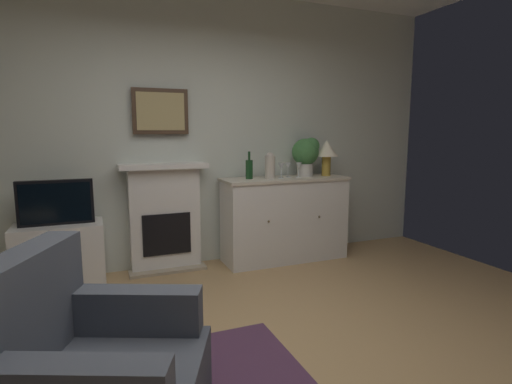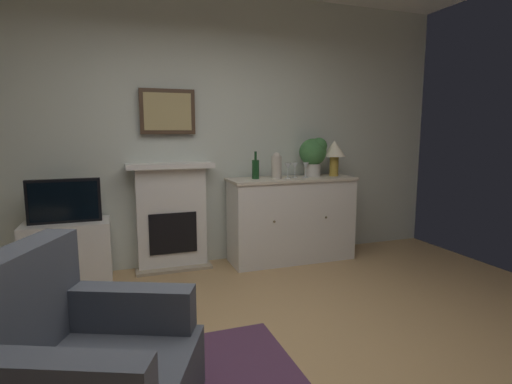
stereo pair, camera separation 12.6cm
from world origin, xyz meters
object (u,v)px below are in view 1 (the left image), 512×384
object	(u,v)px
vase_decorative	(270,166)
potted_plant_small	(306,153)
tv_set	(56,203)
framed_picture	(161,111)
wine_bottle	(249,169)
wine_glass_center	(288,166)
armchair	(90,376)
sideboard_cabinet	(285,219)
wine_glass_left	(281,167)
table_lamp	(327,151)
fireplace_unit	(165,217)
wine_glass_right	(299,166)
tv_cabinet	(60,256)

from	to	relation	value
vase_decorative	potted_plant_small	bearing A→B (deg)	11.10
tv_set	framed_picture	bearing A→B (deg)	13.31
framed_picture	wine_bottle	world-z (taller)	framed_picture
wine_glass_center	potted_plant_small	bearing A→B (deg)	6.96
wine_bottle	tv_set	xyz separation A→B (m)	(-1.85, -0.04, -0.23)
tv_set	armchair	xyz separation A→B (m)	(0.26, -2.16, -0.42)
sideboard_cabinet	wine_glass_left	distance (m)	0.59
table_lamp	potted_plant_small	world-z (taller)	potted_plant_small
wine_glass_center	fireplace_unit	bearing A→B (deg)	173.05
sideboard_cabinet	wine_glass_center	bearing A→B (deg)	20.95
wine_glass_left	wine_glass_center	size ratio (longest dim) A/B	1.00
wine_bottle	wine_glass_left	distance (m)	0.35
potted_plant_small	wine_bottle	bearing A→B (deg)	-178.94
wine_glass_left	wine_glass_center	bearing A→B (deg)	27.91
potted_plant_small	fireplace_unit	bearing A→B (deg)	175.17
table_lamp	wine_glass_left	bearing A→B (deg)	-175.88
potted_plant_small	armchair	distance (m)	3.28
armchair	wine_glass_right	bearing A→B (deg)	44.94
wine_glass_right	vase_decorative	distance (m)	0.36
wine_bottle	wine_glass_left	xyz separation A→B (m)	(0.34, -0.07, 0.01)
wine_bottle	armchair	world-z (taller)	wine_bottle
tv_cabinet	potted_plant_small	bearing A→B (deg)	0.68
tv_cabinet	armchair	size ratio (longest dim) A/B	0.72
wine_glass_left	wine_glass_center	distance (m)	0.12
wine_glass_left	tv_cabinet	world-z (taller)	wine_glass_left
fireplace_unit	wine_glass_right	distance (m)	1.53
armchair	table_lamp	bearing A→B (deg)	40.79
fireplace_unit	tv_set	xyz separation A→B (m)	(-0.98, -0.19, 0.25)
wine_glass_center	tv_cabinet	distance (m)	2.42
tv_cabinet	armchair	xyz separation A→B (m)	(0.26, -2.18, 0.08)
fireplace_unit	vase_decorative	bearing A→B (deg)	-11.92
tv_set	wine_glass_left	bearing A→B (deg)	-0.89
wine_bottle	tv_set	distance (m)	1.86
wine_glass_center	table_lamp	bearing A→B (deg)	-1.93
framed_picture	wine_bottle	size ratio (longest dim) A/B	1.90
table_lamp	framed_picture	bearing A→B (deg)	172.95
wine_glass_right	sideboard_cabinet	bearing A→B (deg)	170.49
framed_picture	wine_glass_center	bearing A→B (deg)	-8.87
table_lamp	wine_bottle	bearing A→B (deg)	177.99
framed_picture	wine_glass_center	xyz separation A→B (m)	(1.32, -0.21, -0.57)
wine_glass_right	tv_cabinet	distance (m)	2.52
fireplace_unit	table_lamp	world-z (taller)	table_lamp
sideboard_cabinet	armchair	distance (m)	2.95
table_lamp	vase_decorative	world-z (taller)	table_lamp
framed_picture	tv_cabinet	size ratio (longest dim) A/B	0.73
table_lamp	tv_cabinet	size ratio (longest dim) A/B	0.53
wine_glass_center	potted_plant_small	distance (m)	0.28
potted_plant_small	vase_decorative	bearing A→B (deg)	-168.90
tv_cabinet	armchair	distance (m)	2.20
sideboard_cabinet	vase_decorative	xyz separation A→B (m)	(-0.20, -0.05, 0.60)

